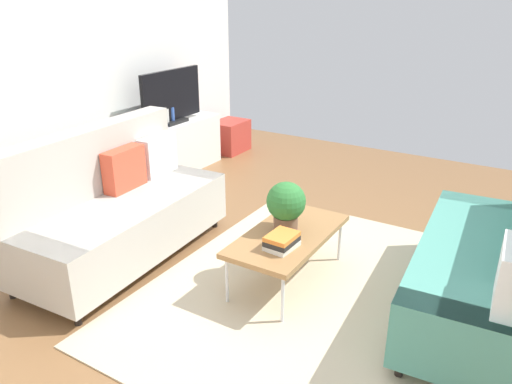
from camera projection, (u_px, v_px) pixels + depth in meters
ground_plane at (289, 282)px, 3.91m from camera, size 7.68×7.68×0.00m
wall_far at (34, 69)px, 4.72m from camera, size 6.40×0.12×2.90m
area_rug at (307, 290)px, 3.80m from camera, size 2.90×2.20×0.01m
couch_beige at (117, 208)px, 4.15m from camera, size 1.94×0.94×1.10m
couch_green at (496, 263)px, 3.31m from camera, size 1.95×0.97×1.10m
coffee_table at (288, 236)px, 3.79m from camera, size 1.10×0.56×0.42m
tv_console at (174, 148)px, 6.19m from camera, size 1.40×0.44×0.64m
tv at (172, 98)px, 5.94m from camera, size 1.00×0.20×0.64m
storage_trunk at (230, 136)px, 7.05m from camera, size 0.52×0.40×0.44m
potted_plant at (286, 204)px, 3.76m from camera, size 0.30×0.30×0.39m
table_book_0 at (282, 246)px, 3.55m from camera, size 0.25×0.20×0.04m
table_book_1 at (282, 241)px, 3.54m from camera, size 0.25×0.19×0.04m
table_book_2 at (282, 236)px, 3.53m from camera, size 0.25×0.19×0.03m
vase_0 at (135, 126)px, 5.61m from camera, size 0.11×0.11×0.16m
vase_1 at (145, 124)px, 5.75m from camera, size 0.11×0.11×0.13m
bottle_0 at (161, 118)px, 5.82m from camera, size 0.06×0.06×0.24m
bottle_1 at (167, 117)px, 5.91m from camera, size 0.05×0.05×0.20m
bottle_2 at (172, 116)px, 5.99m from camera, size 0.05×0.05×0.20m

